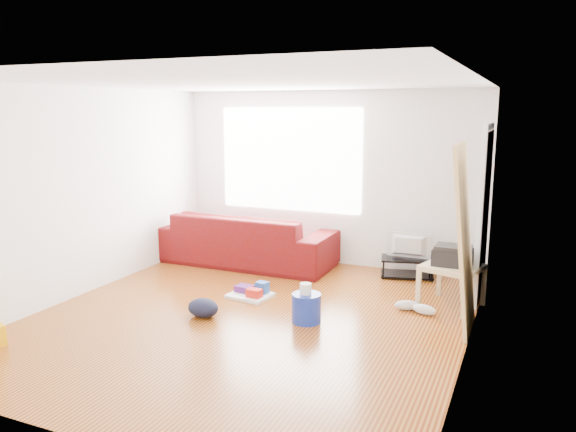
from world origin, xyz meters
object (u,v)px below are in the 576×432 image
at_px(bucket, 306,322).
at_px(backpack, 203,316).
at_px(side_table, 452,272).
at_px(tv_stand, 407,267).
at_px(cleaning_tray, 252,293).
at_px(sofa, 247,263).

xyz_separation_m(bucket, backpack, (-1.09, -0.30, 0.00)).
xyz_separation_m(side_table, bucket, (-1.34, -1.13, -0.41)).
height_order(tv_stand, cleaning_tray, tv_stand).
distance_m(bucket, backpack, 1.13).
relative_size(cleaning_tray, backpack, 1.46).
distance_m(sofa, tv_stand, 2.33).
distance_m(bucket, cleaning_tray, 1.03).
relative_size(bucket, backpack, 0.85).
height_order(sofa, backpack, sofa).
bearing_deg(cleaning_tray, bucket, -28.36).
height_order(side_table, backpack, side_table).
relative_size(sofa, backpack, 7.07).
bearing_deg(cleaning_tray, sofa, 119.92).
height_order(sofa, cleaning_tray, sofa).
xyz_separation_m(tv_stand, bucket, (-0.64, -2.08, -0.14)).
xyz_separation_m(sofa, side_table, (3.01, -0.69, 0.41)).
height_order(sofa, bucket, sofa).
height_order(sofa, tv_stand, sofa).
xyz_separation_m(tv_stand, cleaning_tray, (-1.54, -1.59, -0.08)).
distance_m(side_table, bucket, 1.80).
relative_size(tv_stand, bucket, 2.46).
bearing_deg(side_table, bucket, -139.92).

